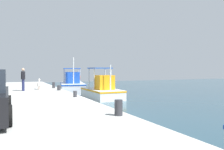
% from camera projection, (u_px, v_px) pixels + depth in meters
% --- Properties ---
extents(fishing_boat_nearest, '(5.51, 3.12, 3.45)m').
position_uv_depth(fishing_boat_nearest, '(72.00, 86.00, 23.53)').
color(fishing_boat_nearest, white).
rests_on(fishing_boat_nearest, ground).
extents(fishing_boat_second, '(4.66, 2.18, 2.70)m').
position_uv_depth(fishing_boat_second, '(102.00, 91.00, 18.86)').
color(fishing_boat_second, white).
rests_on(fishing_boat_second, ground).
extents(pelican, '(0.97, 0.45, 0.82)m').
position_uv_depth(pelican, '(39.00, 84.00, 18.10)').
color(pelican, tan).
rests_on(pelican, quay_pier).
extents(fisherman_standing, '(0.59, 0.31, 1.65)m').
position_uv_depth(fisherman_standing, '(23.00, 78.00, 16.88)').
color(fisherman_standing, '#1E234C').
rests_on(fisherman_standing, quay_pier).
extents(mooring_bollard_nearest, '(0.23, 0.23, 0.49)m').
position_uv_depth(mooring_bollard_nearest, '(54.00, 85.00, 19.27)').
color(mooring_bollard_nearest, '#333338').
rests_on(mooring_bollard_nearest, quay_pier).
extents(mooring_bollard_second, '(0.26, 0.26, 0.37)m').
position_uv_depth(mooring_bollard_second, '(59.00, 88.00, 17.28)').
color(mooring_bollard_second, '#333338').
rests_on(mooring_bollard_second, quay_pier).
extents(mooring_bollard_third, '(0.21, 0.21, 0.35)m').
position_uv_depth(mooring_bollard_third, '(75.00, 94.00, 13.08)').
color(mooring_bollard_third, '#333338').
rests_on(mooring_bollard_third, quay_pier).
extents(mooring_bollard_fourth, '(0.28, 0.28, 0.54)m').
position_uv_depth(mooring_bollard_fourth, '(119.00, 108.00, 7.93)').
color(mooring_bollard_fourth, '#333338').
rests_on(mooring_bollard_fourth, quay_pier).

